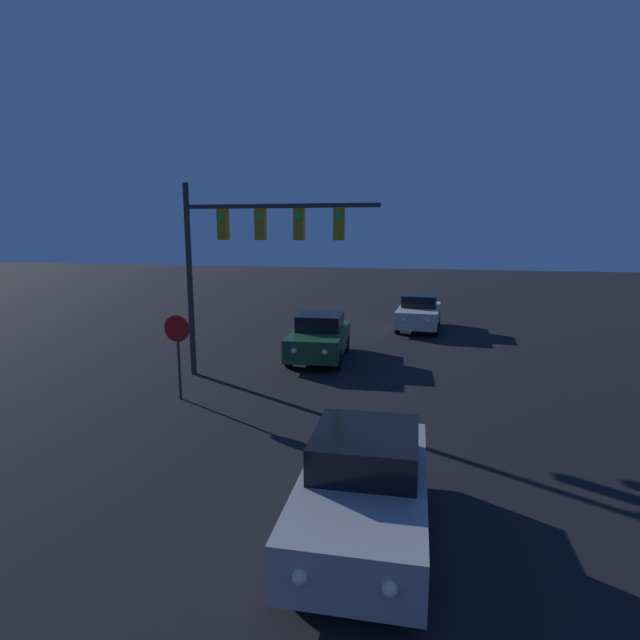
# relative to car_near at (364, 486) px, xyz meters

# --- Properties ---
(car_near) EXTENTS (1.88, 4.04, 1.57)m
(car_near) POSITION_rel_car_near_xyz_m (0.00, 0.00, 0.00)
(car_near) COLOR #99999E
(car_near) RESTS_ON ground_plane
(car_mid) EXTENTS (1.99, 4.09, 1.57)m
(car_mid) POSITION_rel_car_near_xyz_m (-2.82, 9.92, 0.00)
(car_mid) COLOR #1E4728
(car_mid) RESTS_ON ground_plane
(car_far) EXTENTS (1.98, 4.09, 1.57)m
(car_far) POSITION_rel_car_near_xyz_m (0.47, 16.01, 0.00)
(car_far) COLOR beige
(car_far) RESTS_ON ground_plane
(traffic_signal_mast) EXTENTS (5.85, 0.30, 5.83)m
(traffic_signal_mast) POSITION_rel_car_near_xyz_m (-4.39, 7.26, 3.34)
(traffic_signal_mast) COLOR #2D2D2D
(traffic_signal_mast) RESTS_ON ground_plane
(stop_sign) EXTENTS (0.71, 0.07, 2.28)m
(stop_sign) POSITION_rel_car_near_xyz_m (-5.56, 4.99, 0.81)
(stop_sign) COLOR #2D2D2D
(stop_sign) RESTS_ON ground_plane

